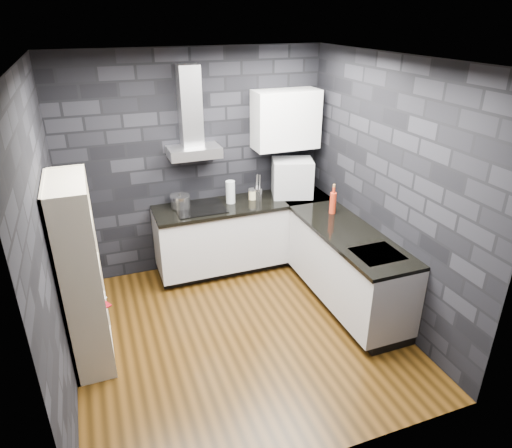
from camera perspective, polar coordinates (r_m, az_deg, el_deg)
ground at (r=4.89m, az=-2.05°, el=-13.44°), size 3.20×3.20×0.00m
ceiling at (r=3.84m, az=-2.70°, el=19.92°), size 3.20×3.20×0.00m
wall_back at (r=5.66m, az=-7.57°, el=7.43°), size 3.20×0.05×2.70m
wall_front at (r=2.88m, az=8.08°, el=-11.17°), size 3.20×0.05×2.70m
wall_left at (r=4.04m, az=-24.79°, el=-2.19°), size 0.05×3.20×2.70m
wall_right at (r=4.90m, az=16.06°, el=3.83°), size 0.05×3.20×2.70m
toekick_back at (r=6.05m, az=-1.62°, el=-4.60°), size 2.18×0.50×0.10m
toekick_right at (r=5.41m, az=11.33°, el=-9.06°), size 0.50×1.78×0.10m
counter_back_cab at (r=5.81m, az=-1.55°, el=-1.10°), size 2.20×0.60×0.76m
counter_right_cab at (r=5.17m, az=11.34°, el=-5.21°), size 0.60×1.80×0.76m
counter_back_top at (r=5.64m, az=-1.56°, el=2.51°), size 2.20×0.62×0.04m
counter_right_top at (r=4.98m, az=11.63°, el=-1.25°), size 0.62×1.80×0.04m
counter_corner_top at (r=5.94m, az=5.74°, el=3.57°), size 0.62×0.62×0.04m
hood_body at (r=5.40m, az=-7.73°, el=8.91°), size 0.60×0.34×0.12m
hood_chimney at (r=5.35m, az=-8.23°, el=14.35°), size 0.24×0.20×0.90m
upper_cabinet at (r=5.68m, az=3.74°, el=12.90°), size 0.80×0.35×0.70m
cooktop at (r=5.50m, az=-7.02°, el=2.01°), size 0.58×0.50×0.01m
sink_rim at (r=4.61m, az=14.95°, el=-3.64°), size 0.44×0.40×0.01m
pot at (r=5.52m, az=-9.44°, el=2.76°), size 0.30×0.30×0.13m
glass_vase at (r=5.59m, az=-3.21°, el=4.01°), size 0.13×0.13×0.28m
storage_jar at (r=5.72m, az=-0.44°, el=3.69°), size 0.12×0.12×0.12m
utensil_crock at (r=5.72m, az=0.23°, el=3.83°), size 0.13×0.13×0.14m
appliance_garage at (r=5.80m, az=4.54°, el=5.68°), size 0.58×0.51×0.49m
red_bottle at (r=5.36m, az=9.58°, el=2.60°), size 0.10×0.10×0.25m
bookshelf at (r=4.39m, az=-21.00°, el=-5.99°), size 0.55×0.86×1.80m
fruit_bowl at (r=4.28m, az=-21.04°, el=-6.31°), size 0.23×0.23×0.05m
book_red at (r=4.65m, az=-20.40°, el=-8.84°), size 0.17×0.10×0.24m
book_second at (r=4.72m, az=-20.71°, el=-8.00°), size 0.15×0.11×0.23m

